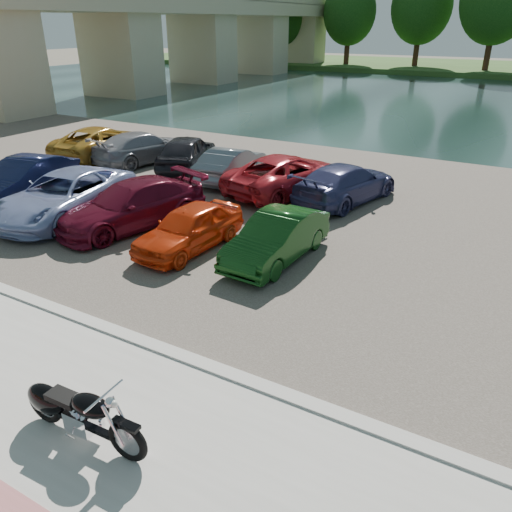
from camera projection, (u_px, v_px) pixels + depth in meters
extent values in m
plane|color=#595447|center=(129.00, 440.00, 7.68)|extent=(200.00, 200.00, 0.00)
cube|color=#A8A79F|center=(78.00, 485.00, 6.87)|extent=(60.00, 6.00, 0.10)
cube|color=#A8A79F|center=(203.00, 366.00, 9.22)|extent=(60.00, 0.30, 0.14)
cube|color=#474139|center=(362.00, 218.00, 16.32)|extent=(60.00, 18.00, 0.04)
cube|color=#182C2A|center=(482.00, 104.00, 39.14)|extent=(120.00, 40.00, 0.00)
cube|color=tan|center=(189.00, 6.00, 48.61)|extent=(7.00, 56.00, 1.40)
cube|color=tan|center=(121.00, 51.00, 42.27)|extent=(6.00, 4.00, 7.20)
cube|color=tan|center=(203.00, 46.00, 51.71)|extent=(6.00, 4.00, 7.20)
cube|color=tan|center=(259.00, 42.00, 61.15)|extent=(6.00, 4.00, 7.20)
cube|color=tan|center=(301.00, 39.00, 70.59)|extent=(6.00, 4.00, 7.20)
cylinder|color=#381E14|center=(283.00, 45.00, 70.71)|extent=(0.70, 0.70, 4.50)
ellipsoid|color=black|center=(284.00, 17.00, 69.17)|extent=(6.30, 6.30, 7.56)
cylinder|color=#381E14|center=(347.00, 44.00, 67.69)|extent=(0.70, 0.70, 4.95)
ellipsoid|color=black|center=(350.00, 12.00, 66.00)|extent=(6.93, 6.93, 8.32)
cylinder|color=#381E14|center=(417.00, 44.00, 64.66)|extent=(0.70, 0.70, 5.40)
ellipsoid|color=black|center=(422.00, 6.00, 62.83)|extent=(7.56, 7.56, 9.07)
cylinder|color=#381E14|center=(489.00, 44.00, 58.34)|extent=(0.70, 0.70, 5.85)
torus|color=black|center=(128.00, 441.00, 7.07)|extent=(0.68, 0.15, 0.68)
torus|color=black|center=(45.00, 404.00, 7.76)|extent=(0.68, 0.15, 0.68)
cylinder|color=#B2B2B7|center=(128.00, 441.00, 7.07)|extent=(0.46, 0.08, 0.46)
cylinder|color=#B2B2B7|center=(45.00, 404.00, 7.76)|extent=(0.46, 0.08, 0.46)
cylinder|color=silver|center=(113.00, 426.00, 6.92)|extent=(0.33, 0.06, 0.63)
cylinder|color=silver|center=(123.00, 417.00, 7.08)|extent=(0.33, 0.06, 0.63)
cylinder|color=silver|center=(104.00, 396.00, 6.92)|extent=(0.06, 0.75, 0.04)
sphere|color=silver|center=(110.00, 402.00, 6.91)|extent=(0.17, 0.17, 0.16)
sphere|color=silver|center=(114.00, 404.00, 6.88)|extent=(0.11, 0.11, 0.11)
cube|color=black|center=(125.00, 424.00, 6.94)|extent=(0.46, 0.16, 0.06)
cube|color=black|center=(85.00, 425.00, 7.44)|extent=(1.20, 0.15, 0.08)
cube|color=silver|center=(82.00, 420.00, 7.43)|extent=(0.46, 0.34, 0.34)
cylinder|color=silver|center=(85.00, 412.00, 7.31)|extent=(0.25, 0.19, 0.27)
cylinder|color=silver|center=(75.00, 407.00, 7.39)|extent=(0.25, 0.19, 0.27)
ellipsoid|color=black|center=(90.00, 406.00, 7.18)|extent=(0.69, 0.39, 0.32)
cube|color=black|center=(64.00, 397.00, 7.43)|extent=(0.56, 0.30, 0.10)
ellipsoid|color=black|center=(46.00, 399.00, 7.69)|extent=(0.74, 0.36, 0.50)
cube|color=black|center=(45.00, 401.00, 7.74)|extent=(0.41, 0.20, 0.30)
cylinder|color=silver|center=(77.00, 413.00, 7.74)|extent=(1.10, 0.13, 0.09)
cylinder|color=silver|center=(76.00, 409.00, 7.71)|extent=(1.10, 0.13, 0.09)
cylinder|color=#B2B2B7|center=(70.00, 437.00, 7.43)|extent=(0.03, 0.14, 0.22)
imported|color=#121739|center=(24.00, 179.00, 17.71)|extent=(2.27, 4.60, 1.45)
imported|color=#8694C3|center=(65.00, 196.00, 16.05)|extent=(3.09, 5.50, 1.45)
imported|color=#5B0D20|center=(132.00, 205.00, 15.31)|extent=(3.22, 5.17, 1.40)
imported|color=red|center=(189.00, 228.00, 13.82)|extent=(1.71, 3.72, 1.24)
imported|color=#103B12|center=(277.00, 238.00, 13.16)|extent=(1.50, 3.86, 1.25)
imported|color=#BA892A|center=(101.00, 142.00, 23.36)|extent=(2.77, 5.28, 1.42)
imported|color=gray|center=(143.00, 147.00, 22.42)|extent=(2.85, 5.02, 1.37)
imported|color=black|center=(187.00, 152.00, 21.30)|extent=(3.19, 4.73, 1.50)
imported|color=slate|center=(231.00, 164.00, 19.88)|extent=(1.72, 4.08, 1.31)
imported|color=#AC1C25|center=(286.00, 174.00, 18.39)|extent=(3.45, 5.51, 1.42)
imported|color=navy|center=(346.00, 183.00, 17.48)|extent=(2.88, 4.95, 1.35)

